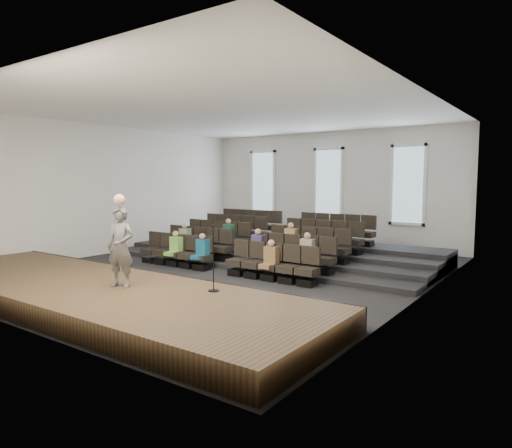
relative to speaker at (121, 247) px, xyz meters
The scene contains 14 objects.
ground 5.17m from the speaker, 98.63° to the left, with size 14.00×14.00×0.00m, color black.
ceiling 6.15m from the speaker, 98.63° to the left, with size 12.00×14.00×0.02m, color white.
wall_back 12.02m from the speaker, 93.58° to the left, with size 12.00×0.04×5.00m, color silver.
wall_front 2.48m from the speaker, 109.62° to the right, with size 12.00×0.04×5.00m, color silver.
wall_left 8.44m from the speaker, 143.95° to the left, with size 0.04×14.00×5.00m, color silver.
wall_right 7.30m from the speaker, 43.04° to the left, with size 0.04×14.00×5.00m, color silver.
stage 1.38m from the speaker, 166.80° to the right, with size 11.80×3.60×0.50m, color #46351E.
stage_lip 2.10m from the speaker, 115.10° to the left, with size 11.80×0.06×0.52m, color black.
risers 8.22m from the speaker, 95.27° to the left, with size 11.80×4.80×0.60m.
seating_rows 6.55m from the speaker, 96.59° to the left, with size 6.80×4.70×1.67m.
windows 11.97m from the speaker, 93.60° to the left, with size 8.44×0.10×3.24m.
audience 5.33m from the speaker, 98.11° to the left, with size 5.45×2.64×1.10m.
speaker is the anchor object (origin of this frame).
mic_stand 2.21m from the speaker, 23.89° to the left, with size 0.24×0.24×1.44m.
Camera 1 is at (9.05, -11.43, 2.90)m, focal length 32.00 mm.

